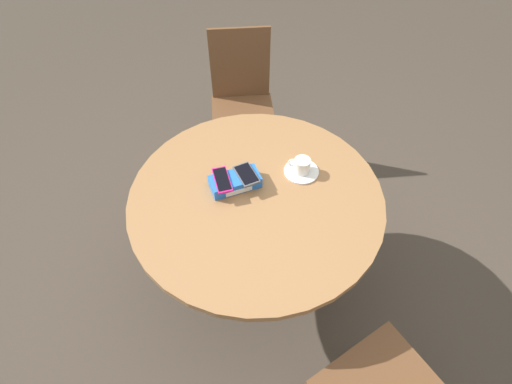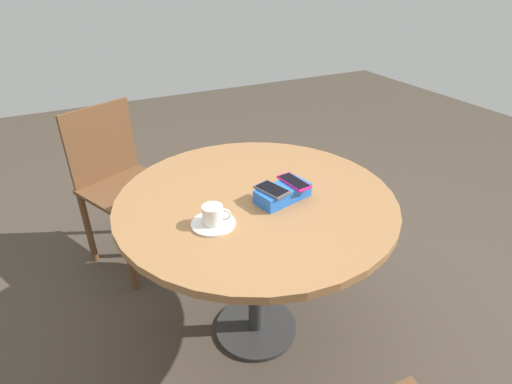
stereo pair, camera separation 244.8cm
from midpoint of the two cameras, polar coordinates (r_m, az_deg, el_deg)
ground_plane at (r=1.80m, az=9.62°, el=-54.77°), size 8.00×8.00×0.00m
round_table at (r=1.16m, az=13.86°, el=-51.53°), size 1.09×1.09×0.74m
phone_box at (r=1.06m, az=23.80°, el=-50.12°), size 0.23×0.15×0.05m
phone_magenta at (r=1.05m, az=26.64°, el=-47.28°), size 0.08×0.15×0.01m
phone_gray at (r=1.02m, az=21.74°, el=-51.91°), size 0.11×0.14×0.01m
saucer at (r=1.04m, az=2.90°, el=-62.11°), size 0.16×0.16×0.01m
coffee_cup at (r=1.00m, az=3.29°, el=-62.18°), size 0.09×0.07×0.07m
chair_near_window at (r=1.61m, az=-23.53°, el=-28.49°), size 0.56×0.56×0.89m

